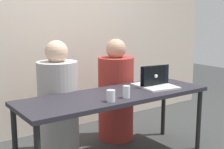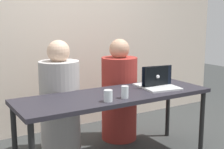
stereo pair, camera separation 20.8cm
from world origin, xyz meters
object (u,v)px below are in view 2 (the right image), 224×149
object	(u,v)px
person_on_right	(119,95)
laptop_back_right	(152,82)
person_on_left	(60,104)
laptop_front_right	(160,84)
water_glass_center	(125,93)
water_glass_left	(108,97)

from	to	relation	value
person_on_right	laptop_back_right	distance (m)	0.52
person_on_left	laptop_front_right	world-z (taller)	person_on_left
water_glass_center	person_on_left	bearing A→B (deg)	116.99
person_on_left	water_glass_left	distance (m)	0.78
laptop_back_right	water_glass_center	size ratio (longest dim) A/B	2.67
water_glass_center	person_on_right	bearing A→B (deg)	61.17
person_on_left	laptop_back_right	xyz separation A→B (m)	(0.89, -0.45, 0.22)
water_glass_left	person_on_right	bearing A→B (deg)	51.47
laptop_front_right	water_glass_left	distance (m)	0.74
laptop_back_right	water_glass_left	distance (m)	0.77
water_glass_left	person_on_left	bearing A→B (deg)	102.98
person_on_right	laptop_front_right	xyz separation A→B (m)	(0.15, -0.57, 0.23)
person_on_right	water_glass_center	bearing A→B (deg)	76.06
person_on_right	laptop_back_right	xyz separation A→B (m)	(0.14, -0.45, 0.23)
laptop_back_right	water_glass_left	xyz separation A→B (m)	(-0.72, -0.28, -0.00)
person_on_left	water_glass_left	xyz separation A→B (m)	(0.17, -0.73, 0.22)
person_on_left	laptop_front_right	bearing A→B (deg)	131.02
laptop_front_right	water_glass_center	xyz separation A→B (m)	(-0.53, -0.13, 0.00)
person_on_right	laptop_front_right	bearing A→B (deg)	119.15
water_glass_center	water_glass_left	size ratio (longest dim) A/B	1.09
laptop_front_right	water_glass_center	size ratio (longest dim) A/B	3.38
person_on_left	person_on_right	xyz separation A→B (m)	(0.75, 0.00, -0.01)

